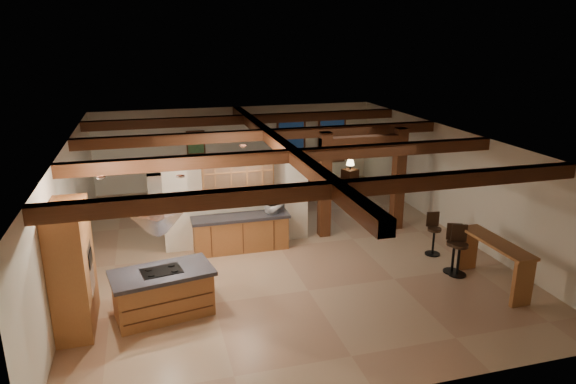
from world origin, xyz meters
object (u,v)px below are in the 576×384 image
object	(u,v)px
dining_table	(267,199)
kitchen_island	(163,293)
sofa	(296,177)
bar_counter	(494,256)

from	to	relation	value
dining_table	kitchen_island	bearing A→B (deg)	-96.13
kitchen_island	sofa	distance (m)	9.52
dining_table	bar_counter	world-z (taller)	bar_counter
dining_table	bar_counter	distance (m)	7.37
sofa	kitchen_island	bearing A→B (deg)	79.49
kitchen_island	dining_table	size ratio (longest dim) A/B	1.06
kitchen_island	sofa	world-z (taller)	kitchen_island
dining_table	sofa	xyz separation A→B (m)	(1.66, 2.31, -0.02)
kitchen_island	bar_counter	bearing A→B (deg)	-5.56
sofa	bar_counter	bearing A→B (deg)	124.56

